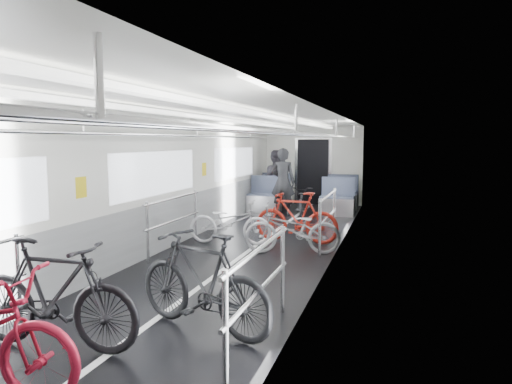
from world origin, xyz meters
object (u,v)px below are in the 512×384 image
bike_left_far (230,222)px  bike_aisle (302,201)px  bike_right_near (203,281)px  bike_right_far (296,217)px  bike_right_mid (292,229)px  person_standing (283,182)px  person_seated (275,179)px  bike_left_mid (53,294)px

bike_left_far → bike_aisle: bearing=-16.6°
bike_right_near → bike_right_far: (0.05, 4.32, -0.03)m
bike_right_mid → bike_right_far: 0.90m
bike_right_near → person_standing: (-0.98, 7.38, 0.36)m
bike_left_far → bike_right_mid: bearing=-112.3°
bike_right_far → person_seated: size_ratio=0.97×
bike_right_far → bike_aisle: (-0.49, 2.95, -0.09)m
bike_right_far → person_seated: bearing=-155.6°
person_standing → bike_left_mid: bearing=88.6°
bike_right_near → bike_right_mid: (0.17, 3.44, -0.09)m
bike_right_near → bike_left_far: bearing=-145.8°
bike_aisle → bike_right_far: bearing=-90.8°
bike_left_mid → person_seated: size_ratio=1.05×
bike_left_far → person_standing: bearing=-7.9°
person_standing → bike_left_far: bearing=87.4°
bike_right_mid → bike_right_far: (-0.12, 0.89, 0.06)m
person_seated → bike_aisle: bearing=125.6°
bike_left_far → bike_aisle: (0.68, 3.44, -0.01)m
bike_left_far → bike_right_far: bike_right_far is taller
person_standing → bike_aisle: bearing=169.2°
bike_left_mid → bike_right_mid: 4.44m
bike_left_mid → bike_right_mid: size_ratio=1.07×
bike_right_near → bike_right_far: size_ratio=1.06×
bike_right_far → person_standing: bearing=-157.2°
bike_left_mid → bike_right_near: size_ratio=1.01×
bike_right_mid → person_standing: bearing=-176.6°
bike_left_far → person_seated: (-0.38, 4.73, 0.43)m
bike_right_mid → person_standing: size_ratio=0.93×
bike_left_far → bike_right_mid: size_ratio=0.97×
bike_left_far → bike_left_mid: bearing=174.3°
bike_right_mid → bike_right_far: size_ratio=1.00×
bike_left_mid → bike_right_near: 1.41m
bike_left_mid → bike_left_far: bearing=-4.1°
bike_aisle → person_seated: (-1.06, 1.29, 0.44)m
bike_left_mid → person_seated: person_seated is taller
bike_right_far → person_seated: person_seated is taller
bike_left_mid → bike_right_mid: bike_left_mid is taller
bike_left_mid → person_standing: size_ratio=1.00×
bike_left_mid → bike_right_far: bike_left_mid is taller
bike_aisle → bike_right_mid: bearing=-91.1°
bike_right_mid → bike_aisle: bike_right_mid is taller
person_seated → bike_left_mid: bearing=88.3°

